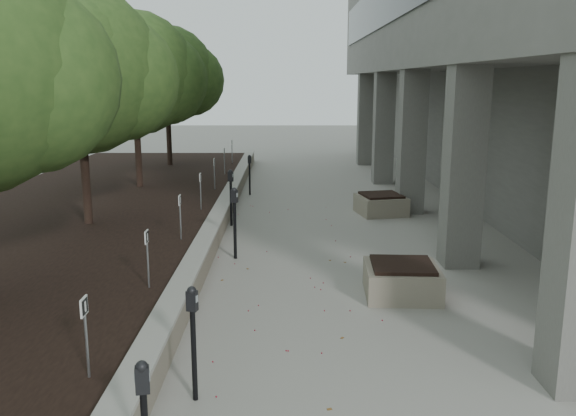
{
  "coord_description": "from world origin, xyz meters",
  "views": [
    {
      "loc": [
        -0.1,
        -5.71,
        3.69
      ],
      "look_at": [
        -0.08,
        5.8,
        1.23
      ],
      "focal_mm": 37.15,
      "sensor_mm": 36.0,
      "label": 1
    }
  ],
  "objects_px": {
    "planter_front": "(402,279)",
    "planter_back": "(381,204)",
    "crabapple_tree_5": "(167,96)",
    "parking_meter_2": "(194,344)",
    "parking_meter_5": "(250,175)",
    "parking_meter_4": "(231,198)",
    "crabapple_tree_4": "(135,100)",
    "parking_meter_3": "(235,223)",
    "crabapple_tree_3": "(80,107)"
  },
  "relations": [
    {
      "from": "planter_front",
      "to": "planter_back",
      "type": "distance_m",
      "value": 6.57
    },
    {
      "from": "crabapple_tree_5",
      "to": "parking_meter_2",
      "type": "height_order",
      "value": "crabapple_tree_5"
    },
    {
      "from": "parking_meter_5",
      "to": "planter_front",
      "type": "xyz_separation_m",
      "value": [
        3.24,
        -9.43,
        -0.37
      ]
    },
    {
      "from": "parking_meter_2",
      "to": "parking_meter_4",
      "type": "relative_size",
      "value": 0.96
    },
    {
      "from": "crabapple_tree_5",
      "to": "parking_meter_4",
      "type": "height_order",
      "value": "crabapple_tree_5"
    },
    {
      "from": "parking_meter_4",
      "to": "planter_back",
      "type": "height_order",
      "value": "parking_meter_4"
    },
    {
      "from": "crabapple_tree_4",
      "to": "parking_meter_3",
      "type": "height_order",
      "value": "crabapple_tree_4"
    },
    {
      "from": "crabapple_tree_4",
      "to": "parking_meter_2",
      "type": "xyz_separation_m",
      "value": [
        3.61,
        -12.29,
        -2.41
      ]
    },
    {
      "from": "planter_back",
      "to": "planter_front",
      "type": "bearing_deg",
      "value": -95.62
    },
    {
      "from": "crabapple_tree_3",
      "to": "planter_back",
      "type": "height_order",
      "value": "crabapple_tree_3"
    },
    {
      "from": "parking_meter_4",
      "to": "planter_front",
      "type": "xyz_separation_m",
      "value": [
        3.46,
        -5.14,
        -0.45
      ]
    },
    {
      "from": "parking_meter_5",
      "to": "parking_meter_3",
      "type": "bearing_deg",
      "value": -99.91
    },
    {
      "from": "parking_meter_5",
      "to": "planter_front",
      "type": "distance_m",
      "value": 9.97
    },
    {
      "from": "crabapple_tree_3",
      "to": "parking_meter_3",
      "type": "distance_m",
      "value": 4.58
    },
    {
      "from": "parking_meter_2",
      "to": "parking_meter_4",
      "type": "distance_m",
      "value": 8.65
    },
    {
      "from": "crabapple_tree_3",
      "to": "parking_meter_3",
      "type": "relative_size",
      "value": 3.55
    },
    {
      "from": "crabapple_tree_5",
      "to": "parking_meter_5",
      "type": "xyz_separation_m",
      "value": [
        3.47,
        -4.37,
        -2.46
      ]
    },
    {
      "from": "crabapple_tree_5",
      "to": "parking_meter_4",
      "type": "bearing_deg",
      "value": -69.41
    },
    {
      "from": "parking_meter_4",
      "to": "planter_front",
      "type": "height_order",
      "value": "parking_meter_4"
    },
    {
      "from": "crabapple_tree_3",
      "to": "parking_meter_3",
      "type": "height_order",
      "value": "crabapple_tree_3"
    },
    {
      "from": "crabapple_tree_5",
      "to": "parking_meter_4",
      "type": "relative_size",
      "value": 3.68
    },
    {
      "from": "parking_meter_2",
      "to": "planter_front",
      "type": "bearing_deg",
      "value": 64.28
    },
    {
      "from": "parking_meter_2",
      "to": "planter_front",
      "type": "height_order",
      "value": "parking_meter_2"
    },
    {
      "from": "parking_meter_3",
      "to": "parking_meter_5",
      "type": "distance_m",
      "value": 7.2
    },
    {
      "from": "crabapple_tree_5",
      "to": "parking_meter_2",
      "type": "bearing_deg",
      "value": -78.2
    },
    {
      "from": "parking_meter_2",
      "to": "planter_back",
      "type": "distance_m",
      "value": 10.72
    },
    {
      "from": "planter_front",
      "to": "crabapple_tree_4",
      "type": "bearing_deg",
      "value": 127.33
    },
    {
      "from": "crabapple_tree_4",
      "to": "parking_meter_4",
      "type": "bearing_deg",
      "value": -48.33
    },
    {
      "from": "crabapple_tree_5",
      "to": "crabapple_tree_3",
      "type": "bearing_deg",
      "value": -90.0
    },
    {
      "from": "crabapple_tree_3",
      "to": "parking_meter_2",
      "type": "relative_size",
      "value": 3.85
    },
    {
      "from": "crabapple_tree_4",
      "to": "planter_front",
      "type": "bearing_deg",
      "value": -52.67
    },
    {
      "from": "crabapple_tree_3",
      "to": "parking_meter_2",
      "type": "xyz_separation_m",
      "value": [
        3.61,
        -7.29,
        -2.41
      ]
    },
    {
      "from": "parking_meter_2",
      "to": "planter_back",
      "type": "bearing_deg",
      "value": 85.35
    },
    {
      "from": "crabapple_tree_3",
      "to": "planter_front",
      "type": "bearing_deg",
      "value": -29.5
    },
    {
      "from": "crabapple_tree_4",
      "to": "planter_back",
      "type": "height_order",
      "value": "crabapple_tree_4"
    },
    {
      "from": "planter_back",
      "to": "parking_meter_4",
      "type": "bearing_deg",
      "value": -161.23
    },
    {
      "from": "parking_meter_3",
      "to": "parking_meter_4",
      "type": "height_order",
      "value": "parking_meter_3"
    },
    {
      "from": "parking_meter_4",
      "to": "planter_front",
      "type": "distance_m",
      "value": 6.21
    },
    {
      "from": "crabapple_tree_4",
      "to": "planter_back",
      "type": "relative_size",
      "value": 4.38
    },
    {
      "from": "parking_meter_4",
      "to": "parking_meter_5",
      "type": "height_order",
      "value": "parking_meter_4"
    },
    {
      "from": "planter_front",
      "to": "parking_meter_2",
      "type": "bearing_deg",
      "value": -131.49
    },
    {
      "from": "crabapple_tree_3",
      "to": "planter_front",
      "type": "distance_m",
      "value": 8.21
    },
    {
      "from": "parking_meter_2",
      "to": "parking_meter_3",
      "type": "relative_size",
      "value": 0.92
    },
    {
      "from": "parking_meter_2",
      "to": "planter_back",
      "type": "height_order",
      "value": "parking_meter_2"
    },
    {
      "from": "crabapple_tree_3",
      "to": "crabapple_tree_5",
      "type": "xyz_separation_m",
      "value": [
        0.0,
        10.0,
        0.0
      ]
    },
    {
      "from": "parking_meter_3",
      "to": "parking_meter_4",
      "type": "bearing_deg",
      "value": 117.62
    },
    {
      "from": "crabapple_tree_4",
      "to": "parking_meter_4",
      "type": "xyz_separation_m",
      "value": [
        3.25,
        -3.65,
        -2.38
      ]
    },
    {
      "from": "parking_meter_4",
      "to": "planter_back",
      "type": "distance_m",
      "value": 4.35
    },
    {
      "from": "crabapple_tree_3",
      "to": "parking_meter_5",
      "type": "height_order",
      "value": "crabapple_tree_3"
    },
    {
      "from": "parking_meter_2",
      "to": "parking_meter_4",
      "type": "bearing_deg",
      "value": 108.18
    }
  ]
}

